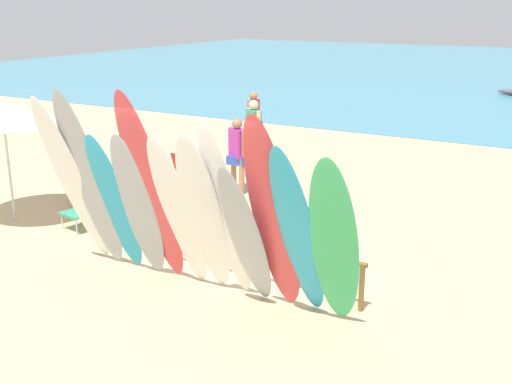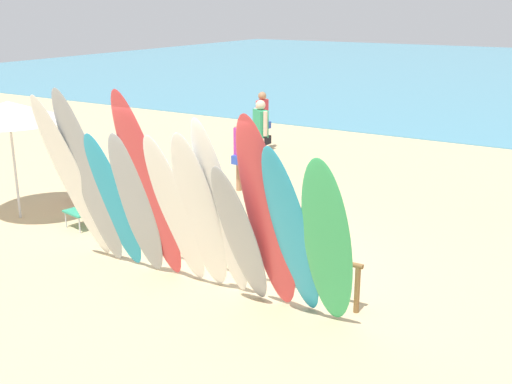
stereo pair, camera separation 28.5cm
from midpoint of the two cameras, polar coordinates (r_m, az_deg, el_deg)
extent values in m
plane|color=tan|center=(21.58, 16.91, 6.23)|extent=(60.00, 60.00, 0.00)
cylinder|color=brown|center=(10.08, -14.21, -3.36)|extent=(0.07, 0.07, 0.62)
cylinder|color=brown|center=(7.96, 8.51, -8.57)|extent=(0.07, 0.07, 0.62)
cylinder|color=brown|center=(8.72, -4.30, -3.88)|extent=(4.29, 0.06, 0.06)
ellipsoid|color=white|center=(9.18, -17.10, 0.84)|extent=(0.57, 1.15, 2.58)
ellipsoid|color=#999EA3|center=(8.93, -15.69, 0.87)|extent=(0.58, 1.03, 2.69)
ellipsoid|color=#289EC6|center=(8.86, -13.54, -1.06)|extent=(0.53, 0.84, 2.10)
ellipsoid|color=#999EA3|center=(8.58, -11.53, -1.35)|extent=(0.57, 0.85, 2.15)
ellipsoid|color=#D13D42|center=(8.26, -10.44, 0.13)|extent=(0.59, 1.06, 2.74)
ellipsoid|color=white|center=(8.16, -8.01, -1.91)|extent=(0.59, 0.99, 2.21)
ellipsoid|color=white|center=(7.91, -5.75, -2.11)|extent=(0.61, 1.04, 2.29)
ellipsoid|color=white|center=(7.74, -3.87, -1.79)|extent=(0.53, 0.96, 2.48)
ellipsoid|color=#999EA3|center=(7.61, -2.04, -4.10)|extent=(0.57, 0.98, 1.97)
ellipsoid|color=#D13D42|center=(7.32, 0.44, -2.32)|extent=(0.60, 1.03, 2.60)
ellipsoid|color=#289EC6|center=(7.22, 2.71, -3.87)|extent=(0.56, 1.12, 2.30)
ellipsoid|color=#38B266|center=(7.07, 5.96, -4.74)|extent=(0.65, 0.99, 2.22)
cylinder|color=#9E704C|center=(12.55, -1.96, 1.41)|extent=(0.11, 0.11, 0.73)
cylinder|color=#9E704C|center=(12.80, -2.66, 1.71)|extent=(0.11, 0.11, 0.73)
cube|color=#2D4CB2|center=(12.60, -2.33, 2.90)|extent=(0.39, 0.24, 0.18)
cube|color=#B23399|center=(12.52, -2.35, 4.43)|extent=(0.43, 0.35, 0.57)
sphere|color=#9E704C|center=(12.44, -2.37, 6.18)|extent=(0.21, 0.21, 0.21)
cylinder|color=#9E704C|center=(12.31, -1.77, 4.38)|extent=(0.09, 0.09, 0.51)
cylinder|color=#9E704C|center=(12.72, -2.92, 4.77)|extent=(0.09, 0.09, 0.51)
cylinder|color=beige|center=(14.51, -1.05, 3.63)|extent=(0.12, 0.12, 0.78)
cylinder|color=beige|center=(14.22, -0.51, 3.37)|extent=(0.12, 0.12, 0.78)
cube|color=black|center=(14.29, -0.79, 4.78)|extent=(0.42, 0.26, 0.19)
cube|color=#33A36B|center=(14.22, -0.79, 6.23)|extent=(0.45, 0.40, 0.61)
sphere|color=beige|center=(14.15, -0.80, 7.88)|extent=(0.22, 0.22, 0.22)
cylinder|color=beige|center=(14.44, -1.23, 6.53)|extent=(0.09, 0.09, 0.54)
cylinder|color=beige|center=(13.98, -0.34, 6.19)|extent=(0.09, 0.09, 0.54)
cylinder|color=#9E704C|center=(16.18, -0.91, 4.94)|extent=(0.11, 0.11, 0.74)
cylinder|color=#9E704C|center=(16.45, -0.52, 5.14)|extent=(0.11, 0.11, 0.74)
cube|color=#2D4CB2|center=(16.26, -0.72, 6.11)|extent=(0.40, 0.24, 0.18)
cube|color=#DB333D|center=(16.19, -0.72, 7.31)|extent=(0.26, 0.41, 0.58)
sphere|color=#9E704C|center=(16.13, -0.73, 8.69)|extent=(0.21, 0.21, 0.21)
cylinder|color=#9E704C|center=(15.97, -1.04, 7.29)|extent=(0.09, 0.09, 0.51)
cylinder|color=#9E704C|center=(16.41, -0.41, 7.55)|extent=(0.09, 0.09, 0.51)
cylinder|color=#B7B7BC|center=(12.47, -17.01, -0.52)|extent=(0.02, 0.02, 0.28)
cylinder|color=#B7B7BC|center=(12.18, -15.64, -0.81)|extent=(0.02, 0.02, 0.28)
cylinder|color=#B7B7BC|center=(12.72, -15.79, -0.08)|extent=(0.02, 0.02, 0.28)
cylinder|color=#B7B7BC|center=(12.44, -14.42, -0.36)|extent=(0.02, 0.02, 0.28)
cube|color=red|center=(12.41, -15.77, 0.24)|extent=(0.50, 0.45, 0.03)
cube|color=red|center=(12.56, -14.79, 1.79)|extent=(0.50, 0.25, 0.52)
cylinder|color=#B7B7BC|center=(11.18, -17.83, -2.58)|extent=(0.02, 0.02, 0.28)
cylinder|color=#B7B7BC|center=(10.84, -16.65, -3.08)|extent=(0.02, 0.02, 0.28)
cylinder|color=#B7B7BC|center=(11.37, -16.23, -2.12)|extent=(0.02, 0.02, 0.28)
cylinder|color=#B7B7BC|center=(11.04, -15.02, -2.59)|extent=(0.02, 0.02, 0.28)
cube|color=#2D9370|center=(11.06, -16.50, -1.83)|extent=(0.58, 0.54, 0.03)
cube|color=#2D9370|center=(11.15, -15.20, -0.12)|extent=(0.54, 0.33, 0.52)
cylinder|color=#B7B7BC|center=(12.54, -8.97, 0.12)|extent=(0.02, 0.02, 0.28)
cylinder|color=#B7B7BC|center=(12.35, -7.25, -0.06)|extent=(0.02, 0.02, 0.28)
cylinder|color=#B7B7BC|center=(12.86, -8.17, 0.58)|extent=(0.02, 0.02, 0.28)
cylinder|color=#B7B7BC|center=(12.68, -6.49, 0.40)|extent=(0.02, 0.02, 0.28)
cube|color=red|center=(12.56, -7.75, 0.94)|extent=(0.57, 0.53, 0.03)
cube|color=red|center=(12.79, -7.09, 2.47)|extent=(0.54, 0.35, 0.51)
cylinder|color=silver|center=(11.73, -22.11, 2.27)|extent=(0.04, 0.04, 2.00)
cone|color=silver|center=(11.56, -22.61, 6.66)|extent=(1.97, 1.97, 0.35)
camera|label=1|loc=(0.14, -90.87, -0.26)|focal=44.23mm
camera|label=2|loc=(0.14, 89.13, 0.26)|focal=44.23mm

